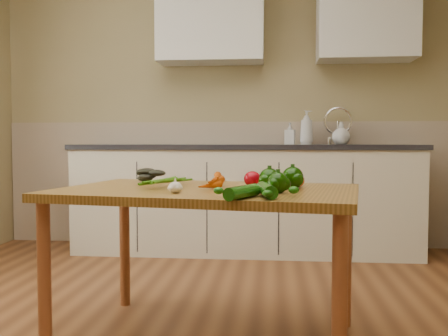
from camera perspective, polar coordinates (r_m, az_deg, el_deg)
name	(u,v)px	position (r m, az deg, el deg)	size (l,w,h in m)	color
room	(172,66)	(2.20, -5.91, 11.48)	(4.04, 5.04, 2.64)	brown
counter_run	(246,197)	(4.18, 2.55, -3.38)	(2.84, 0.64, 1.14)	beige
upper_cabinets	(283,20)	(4.40, 6.76, 16.48)	(2.15, 0.35, 0.70)	silver
table	(208,205)	(2.28, -1.87, -4.30)	(1.45, 1.07, 0.71)	olive
soap_bottle_a	(307,127)	(4.27, 9.41, 4.60)	(0.11, 0.11, 0.29)	silver
soap_bottle_b	(290,134)	(4.27, 7.55, 3.92)	(0.08, 0.08, 0.18)	silver
soap_bottle_c	(341,133)	(4.31, 13.23, 3.90)	(0.15, 0.15, 0.19)	silver
carrot_bunch	(199,180)	(2.31, -2.90, -1.43)	(0.25, 0.19, 0.07)	#C64B04
leafy_greens	(151,173)	(2.68, -8.35, -0.54)	(0.19, 0.17, 0.09)	black
garlic_bulb	(175,187)	(2.07, -5.60, -2.22)	(0.06, 0.06, 0.05)	white
pepper_a	(269,179)	(2.21, 5.22, -1.28)	(0.09, 0.09, 0.09)	#0E3202
pepper_b	(293,178)	(2.26, 7.85, -1.14)	(0.10, 0.10, 0.10)	#0E3202
pepper_c	(278,183)	(2.07, 6.18, -1.69)	(0.09, 0.09, 0.09)	#0E3202
tomato_a	(252,179)	(2.35, 3.26, -1.26)	(0.08, 0.08, 0.07)	#93020C
tomato_b	(275,179)	(2.43, 5.86, -1.24)	(0.07, 0.07, 0.07)	#DD4305
tomato_c	(297,180)	(2.34, 8.29, -1.39)	(0.07, 0.07, 0.07)	#DD4305
zucchini_a	(267,190)	(1.92, 4.89, -2.54)	(0.05, 0.05, 0.21)	#0F4507
zucchini_b	(242,192)	(1.86, 2.12, -2.76)	(0.05, 0.05, 0.21)	#0F4507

